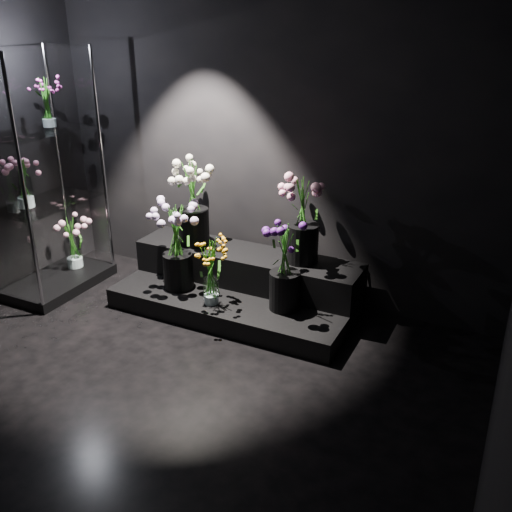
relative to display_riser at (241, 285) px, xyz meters
The scene contains 12 objects.
floor 1.62m from the display_riser, 87.77° to the right, with size 4.00×4.00×0.00m, color black.
wall_back 1.28m from the display_riser, 81.00° to the left, with size 4.00×4.00×0.00m, color black.
display_riser is the anchor object (origin of this frame).
display_case 1.89m from the display_riser, 165.59° to the right, with size 0.56×0.93×2.05m.
bouquet_orange_bells 0.45m from the display_riser, 101.67° to the right, with size 0.29×0.29×0.55m.
bouquet_lilac 0.65m from the display_riser, 154.10° to the right, with size 0.43×0.43×0.71m.
bouquet_purple 0.63m from the display_riser, 20.44° to the right, with size 0.34×0.34×0.69m.
bouquet_cream_roses 0.85m from the display_riser, 168.98° to the left, with size 0.52×0.52×0.73m.
bouquet_pink_roses 0.82m from the display_riser, 17.59° to the left, with size 0.39×0.39×0.68m.
bouquet_case_pink 1.98m from the display_riser, 160.57° to the right, with size 0.37×0.37×0.41m.
bouquet_case_magenta 2.22m from the display_riser, behind, with size 0.24×0.24×0.40m.
bouquet_case_base_pink 1.68m from the display_riser, behind, with size 0.35×0.35×0.49m.
Camera 1 is at (1.96, -2.20, 2.30)m, focal length 40.00 mm.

